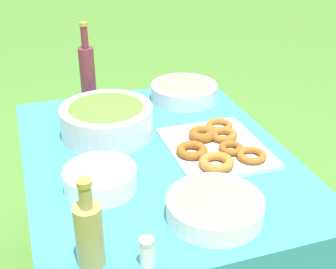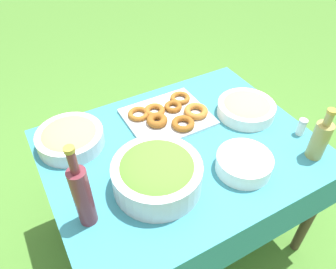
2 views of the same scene
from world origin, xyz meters
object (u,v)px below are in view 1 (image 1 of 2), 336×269
(wine_bottle, at_px, (88,74))
(bread_bowl, at_px, (184,90))
(plate_stack, at_px, (100,179))
(salad_bowl, at_px, (107,118))
(pasta_bowl, at_px, (215,205))
(donut_platter, at_px, (216,146))
(olive_oil_bottle, at_px, (89,232))

(wine_bottle, xyz_separation_m, bread_bowl, (0.06, 0.42, -0.10))
(plate_stack, distance_m, bread_bowl, 0.77)
(salad_bowl, relative_size, pasta_bowl, 1.24)
(pasta_bowl, relative_size, donut_platter, 0.69)
(pasta_bowl, xyz_separation_m, donut_platter, (-0.35, 0.16, -0.02))
(salad_bowl, relative_size, plate_stack, 1.52)
(donut_platter, bearing_deg, pasta_bowl, -24.32)
(plate_stack, bearing_deg, pasta_bowl, 49.49)
(pasta_bowl, relative_size, plate_stack, 1.22)
(salad_bowl, height_order, pasta_bowl, salad_bowl)
(olive_oil_bottle, bearing_deg, wine_bottle, 170.24)
(salad_bowl, relative_size, donut_platter, 0.86)
(salad_bowl, bearing_deg, olive_oil_bottle, -15.17)
(plate_stack, relative_size, olive_oil_bottle, 0.92)
(pasta_bowl, distance_m, wine_bottle, 0.92)
(donut_platter, height_order, wine_bottle, wine_bottle)
(plate_stack, xyz_separation_m, bread_bowl, (-0.59, 0.50, 0.01))
(plate_stack, bearing_deg, donut_platter, 103.23)
(wine_bottle, relative_size, bread_bowl, 1.24)
(donut_platter, xyz_separation_m, plate_stack, (0.10, -0.45, 0.02))
(salad_bowl, height_order, plate_stack, salad_bowl)
(plate_stack, distance_m, olive_oil_bottle, 0.34)
(salad_bowl, bearing_deg, bread_bowl, 119.92)
(donut_platter, xyz_separation_m, bread_bowl, (-0.48, 0.05, 0.02))
(salad_bowl, bearing_deg, plate_stack, -15.31)
(olive_oil_bottle, distance_m, wine_bottle, 0.98)
(plate_stack, height_order, olive_oil_bottle, olive_oil_bottle)
(plate_stack, height_order, bread_bowl, bread_bowl)
(bread_bowl, bearing_deg, pasta_bowl, -14.15)
(wine_bottle, distance_m, bread_bowl, 0.43)
(pasta_bowl, xyz_separation_m, wine_bottle, (-0.89, -0.21, 0.11))
(olive_oil_bottle, height_order, wine_bottle, wine_bottle)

